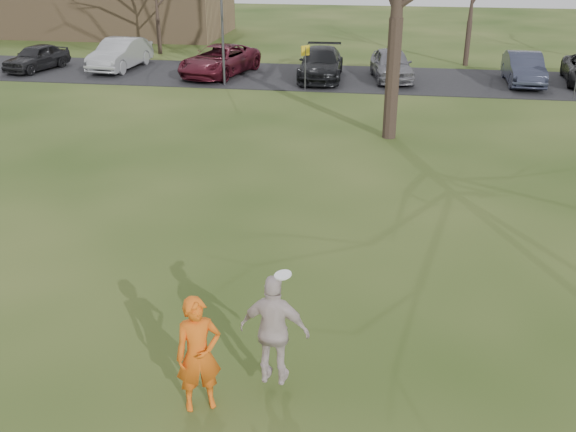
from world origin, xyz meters
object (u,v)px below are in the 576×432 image
Objects in this scene: player_defender at (198,355)px; car_2 at (219,60)px; catching_play at (275,330)px; building at (86,5)px; lamp_post at (221,0)px; car_0 at (36,57)px; car_4 at (392,64)px; car_3 at (321,64)px; car_5 at (524,69)px; car_1 at (120,54)px.

player_defender is 0.36× the size of car_2.
player_defender is at bearing -154.55° from catching_play.
building is at bearing 91.27° from player_defender.
player_defender is 0.31× the size of lamp_post.
car_0 is 0.89× the size of car_4.
lamp_post reaches higher than car_3.
car_3 reaches higher than car_5.
car_5 is (15.06, 0.19, -0.01)m from car_2.
car_1 reaches higher than car_3.
catching_play is at bearing -102.68° from car_4.
catching_play is (1.10, 0.52, 0.21)m from player_defender.
catching_play is 42.89m from building.
car_1 is 1.08× the size of car_5.
car_1 is 10.91m from car_3.
catching_play is at bearing -87.69° from car_3.
car_4 is at bearing 2.51° from car_3.
car_1 is 0.95× the size of car_3.
player_defender is 0.40× the size of car_1.
car_0 is (-15.98, 24.69, -0.26)m from player_defender.
car_3 is at bearing 14.50° from car_0.
player_defender is at bearing -76.95° from lamp_post.
car_5 is at bearing 44.85° from player_defender.
car_4 is at bearing -30.87° from building.
car_1 is at bearing 179.35° from car_5.
car_0 is at bearing 97.45° from player_defender.
car_3 is 1.14× the size of car_5.
car_1 is at bearing -58.98° from building.
car_0 is at bearing -163.11° from car_1.
lamp_post is (-5.27, 22.76, 2.99)m from player_defender.
player_defender is at bearing -105.08° from car_4.
lamp_post is (6.42, -2.89, 3.13)m from car_1.
car_1 reaches higher than car_5.
car_0 is at bearing -178.21° from car_5.
building is (-3.29, 13.57, 1.22)m from car_0.
car_4 is at bearing 15.26° from car_0.
lamp_post is (14.00, -15.50, 2.04)m from building.
car_4 is 8.88m from lamp_post.
car_1 is at bearing 173.61° from car_3.
catching_play is (-7.90, -24.63, 0.40)m from car_5.
car_4 reaches higher than car_0.
player_defender is 0.99× the size of catching_play.
car_1 is (4.29, 0.96, 0.13)m from car_0.
lamp_post reaches higher than car_4.
lamp_post is (-4.46, -2.09, 3.19)m from car_3.
player_defender is 23.55m from lamp_post.
car_2 is 2.73× the size of catching_play.
car_4 is 6.33m from car_5.
car_0 is 0.77× the size of car_3.
car_3 is at bearing 175.67° from car_4.
car_4 is (3.49, 0.29, 0.02)m from car_3.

